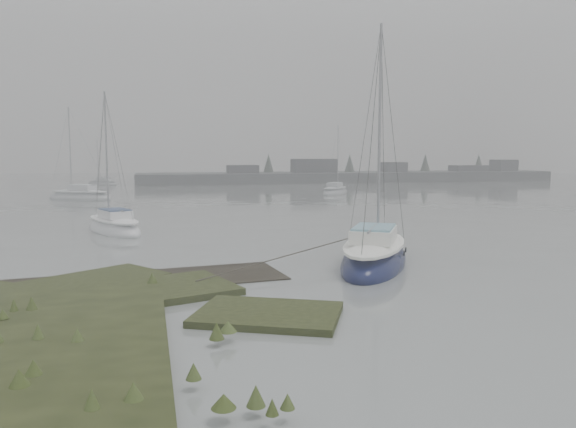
% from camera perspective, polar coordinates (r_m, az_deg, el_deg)
% --- Properties ---
extents(ground, '(160.00, 160.00, 0.00)m').
position_cam_1_polar(ground, '(44.07, -10.91, 0.78)').
color(ground, slate).
rests_on(ground, ground).
extents(far_shoreline, '(60.00, 8.00, 4.15)m').
position_cam_1_polar(far_shoreline, '(81.19, 7.10, 3.87)').
color(far_shoreline, '#4C4F51').
rests_on(far_shoreline, ground).
extents(sailboat_main, '(5.27, 6.92, 9.48)m').
position_cam_1_polar(sailboat_main, '(20.74, 8.77, -4.38)').
color(sailboat_main, '#0D1339').
rests_on(sailboat_main, ground).
extents(sailboat_white, '(3.89, 5.83, 7.85)m').
position_cam_1_polar(sailboat_white, '(30.47, -17.26, -1.31)').
color(sailboat_white, white).
rests_on(sailboat_white, ground).
extents(sailboat_far_a, '(6.36, 4.86, 8.71)m').
position_cam_1_polar(sailboat_far_a, '(52.65, -20.39, 1.66)').
color(sailboat_far_a, silver).
rests_on(sailboat_far_a, ground).
extents(sailboat_far_b, '(4.66, 5.25, 7.49)m').
position_cam_1_polar(sailboat_far_b, '(56.73, 4.82, 2.29)').
color(sailboat_far_b, '#9DA2A7').
rests_on(sailboat_far_b, ground).
extents(sailboat_far_c, '(4.58, 3.88, 6.44)m').
position_cam_1_polar(sailboat_far_c, '(76.29, -18.34, 2.97)').
color(sailboat_far_c, '#AFB3B9').
rests_on(sailboat_far_c, ground).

